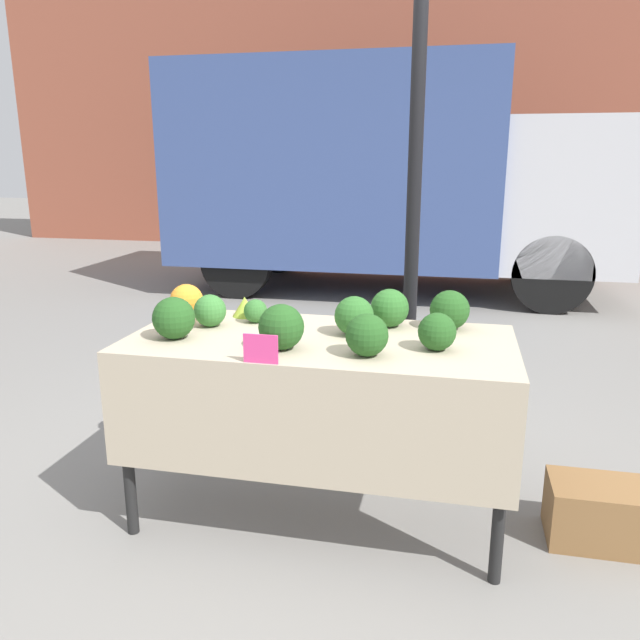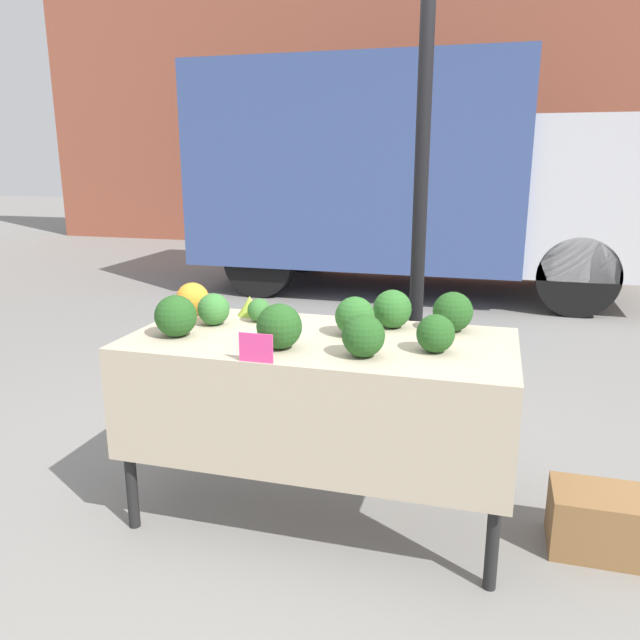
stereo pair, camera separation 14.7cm
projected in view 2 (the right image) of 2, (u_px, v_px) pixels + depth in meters
ground_plane at (320, 512)px, 2.91m from camera, size 40.00×40.00×0.00m
building_facade at (463, 74)px, 10.59m from camera, size 16.00×0.60×5.95m
tent_pole at (420, 214)px, 3.04m from camera, size 0.07×0.07×2.67m
parked_truck at (405, 172)px, 7.46m from camera, size 5.16×2.13×2.65m
market_table at (316, 368)px, 2.67m from camera, size 1.66×0.79×0.85m
orange_cauliflower at (193, 299)px, 3.07m from camera, size 0.16×0.16×0.16m
romanesco_head at (250, 306)px, 3.07m from camera, size 0.12×0.12×0.10m
broccoli_head_0 at (436, 334)px, 2.48m from camera, size 0.15×0.15×0.15m
broccoli_head_1 at (453, 312)px, 2.78m from camera, size 0.18×0.18×0.18m
broccoli_head_2 at (176, 316)px, 2.70m from camera, size 0.18×0.18×0.18m
broccoli_head_3 at (259, 310)px, 2.95m from camera, size 0.11×0.11×0.11m
broccoli_head_4 at (392, 309)px, 2.84m from camera, size 0.18×0.18×0.18m
broccoli_head_5 at (214, 309)px, 2.89m from camera, size 0.15×0.15×0.15m
broccoli_head_6 at (363, 336)px, 2.42m from camera, size 0.17×0.17×0.17m
broccoli_head_7 at (279, 326)px, 2.52m from camera, size 0.19×0.19×0.19m
broccoli_head_8 at (355, 316)px, 2.71m from camera, size 0.17×0.17×0.17m
price_sign at (256, 348)px, 2.36m from camera, size 0.14×0.01×0.11m
produce_crate at (610, 523)px, 2.59m from camera, size 0.48×0.29×0.26m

